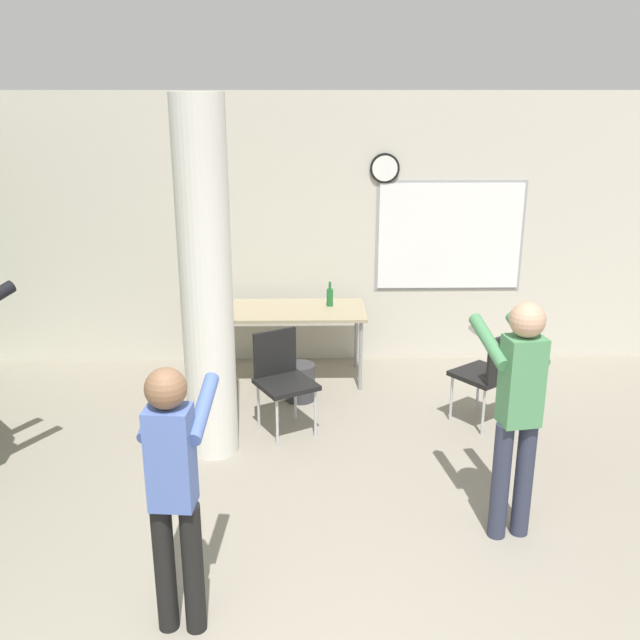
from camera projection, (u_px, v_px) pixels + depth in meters
name	position (u px, v px, depth m)	size (l,w,h in m)	color
wall_back	(301.00, 231.00, 7.42)	(8.00, 0.15, 2.80)	beige
support_pillar	(206.00, 284.00, 5.42)	(0.40, 0.40, 2.80)	silver
folding_table	(286.00, 314.00, 7.07)	(1.56, 0.73, 0.74)	tan
bottle_on_table	(330.00, 297.00, 7.13)	(0.06, 0.06, 0.25)	#1E6B2D
waste_bin	(300.00, 382.00, 6.72)	(0.28, 0.28, 0.36)	#38383D
chair_mid_room	(490.00, 371.00, 6.11)	(0.62, 0.62, 0.87)	black
chair_table_front	(282.00, 375.00, 6.03)	(0.60, 0.60, 0.87)	black
person_playing_front	(174.00, 481.00, 3.66)	(0.37, 0.62, 1.54)	black
person_playing_side	(518.00, 402.00, 4.47)	(0.43, 0.62, 1.61)	#2D3347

